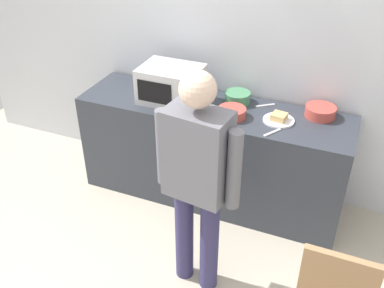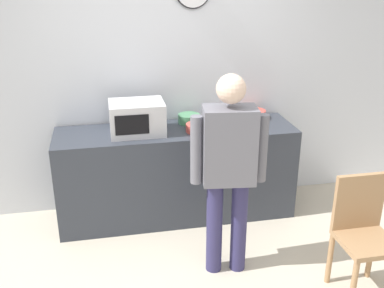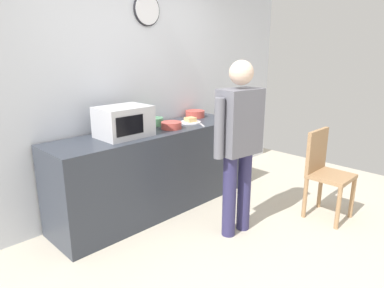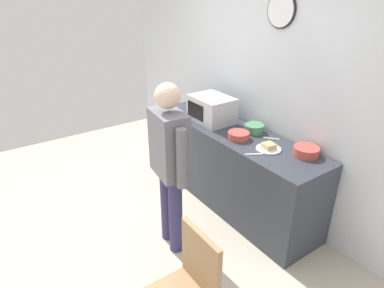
{
  "view_description": "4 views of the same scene",
  "coord_description": "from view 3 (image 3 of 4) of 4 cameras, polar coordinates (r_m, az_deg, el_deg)",
  "views": [
    {
      "loc": [
        1.09,
        -1.82,
        2.62
      ],
      "look_at": [
        0.04,
        0.71,
        0.87
      ],
      "focal_mm": 41.15,
      "sensor_mm": 36.0,
      "label": 1
    },
    {
      "loc": [
        -0.63,
        -2.79,
        2.39
      ],
      "look_at": [
        0.08,
        0.77,
        0.94
      ],
      "focal_mm": 42.37,
      "sensor_mm": 36.0,
      "label": 2
    },
    {
      "loc": [
        -2.22,
        -1.61,
        1.76
      ],
      "look_at": [
        0.07,
        0.67,
        0.86
      ],
      "focal_mm": 32.17,
      "sensor_mm": 36.0,
      "label": 3
    },
    {
      "loc": [
        2.54,
        -1.07,
        2.37
      ],
      "look_at": [
        0.0,
        0.68,
        0.9
      ],
      "focal_mm": 31.02,
      "sensor_mm": 36.0,
      "label": 4
    }
  ],
  "objects": [
    {
      "name": "person_standing",
      "position": [
        3.2,
        7.79,
        1.15
      ],
      "size": [
        0.59,
        0.29,
        1.66
      ],
      "color": "navy",
      "rests_on": "ground_plane"
    },
    {
      "name": "mixing_bowl",
      "position": [
        3.75,
        -3.44,
        3.12
      ],
      "size": [
        0.22,
        0.22,
        0.08
      ],
      "primitive_type": "cylinder",
      "color": "#C64C42",
      "rests_on": "kitchen_counter"
    },
    {
      "name": "spoon_utensil",
      "position": [
        3.91,
        1.69,
        3.17
      ],
      "size": [
        0.11,
        0.16,
        0.01
      ],
      "primitive_type": "cube",
      "rotation": [
        0.0,
        0.0,
        1.02
      ],
      "color": "silver",
      "rests_on": "kitchen_counter"
    },
    {
      "name": "cereal_bowl",
      "position": [
        4.37,
        0.51,
        5.02
      ],
      "size": [
        0.24,
        0.24,
        0.09
      ],
      "primitive_type": "cylinder",
      "color": "#C64C42",
      "rests_on": "kitchen_counter"
    },
    {
      "name": "ground_plane",
      "position": [
        3.25,
        7.88,
        -17.33
      ],
      "size": [
        6.0,
        6.0,
        0.0
      ],
      "primitive_type": "plane",
      "color": "beige"
    },
    {
      "name": "kitchen_counter",
      "position": [
        3.83,
        -6.37,
        -4.39
      ],
      "size": [
        2.3,
        0.62,
        0.92
      ],
      "primitive_type": "cube",
      "color": "#333842",
      "rests_on": "ground_plane"
    },
    {
      "name": "salad_bowl",
      "position": [
        3.91,
        -6.35,
        3.71
      ],
      "size": [
        0.21,
        0.21,
        0.09
      ],
      "primitive_type": "cylinder",
      "color": "#4C8E60",
      "rests_on": "kitchen_counter"
    },
    {
      "name": "back_wall",
      "position": [
        3.93,
        -10.47,
        8.63
      ],
      "size": [
        5.4,
        0.13,
        2.6
      ],
      "color": "silver",
      "rests_on": "ground_plane"
    },
    {
      "name": "microwave",
      "position": [
        3.44,
        -11.26,
        3.67
      ],
      "size": [
        0.5,
        0.39,
        0.3
      ],
      "color": "silver",
      "rests_on": "kitchen_counter"
    },
    {
      "name": "wooden_chair",
      "position": [
        3.9,
        21.13,
        -3.98
      ],
      "size": [
        0.4,
        0.4,
        0.94
      ],
      "color": "#A87F56",
      "rests_on": "ground_plane"
    },
    {
      "name": "fork_utensil",
      "position": [
        4.09,
        -3.98,
        3.68
      ],
      "size": [
        0.15,
        0.12,
        0.01
      ],
      "primitive_type": "cube",
      "rotation": [
        0.0,
        0.0,
        0.65
      ],
      "color": "silver",
      "rests_on": "kitchen_counter"
    },
    {
      "name": "sandwich_plate",
      "position": [
        4.04,
        -0.28,
        3.82
      ],
      "size": [
        0.25,
        0.25,
        0.07
      ],
      "color": "white",
      "rests_on": "kitchen_counter"
    }
  ]
}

